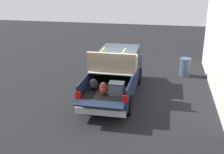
% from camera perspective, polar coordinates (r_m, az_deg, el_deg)
% --- Properties ---
extents(ground_plane, '(40.00, 40.00, 0.00)m').
position_cam_1_polar(ground_plane, '(13.25, 0.51, -3.62)').
color(ground_plane, black).
extents(pickup_truck, '(6.05, 2.06, 2.23)m').
position_cam_1_polar(pickup_truck, '(13.24, 0.84, 0.90)').
color(pickup_truck, '#162138').
rests_on(pickup_truck, ground_plane).
extents(building_facade, '(8.87, 0.36, 4.20)m').
position_cam_1_polar(building_facade, '(14.23, 20.54, 5.67)').
color(building_facade, silver).
rests_on(building_facade, ground_plane).
extents(trash_can, '(0.60, 0.60, 0.98)m').
position_cam_1_polar(trash_can, '(16.13, 14.28, 1.95)').
color(trash_can, '#3F4C66').
rests_on(trash_can, ground_plane).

